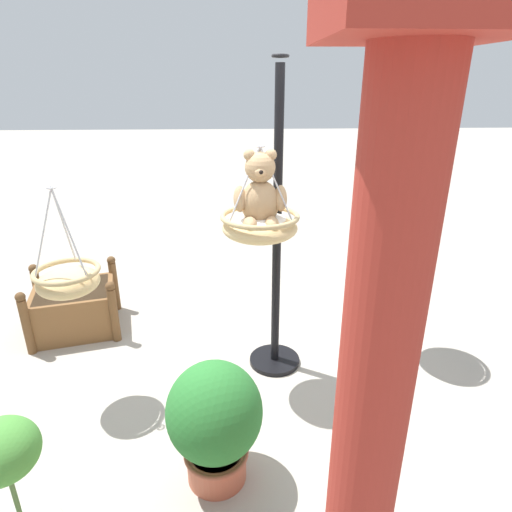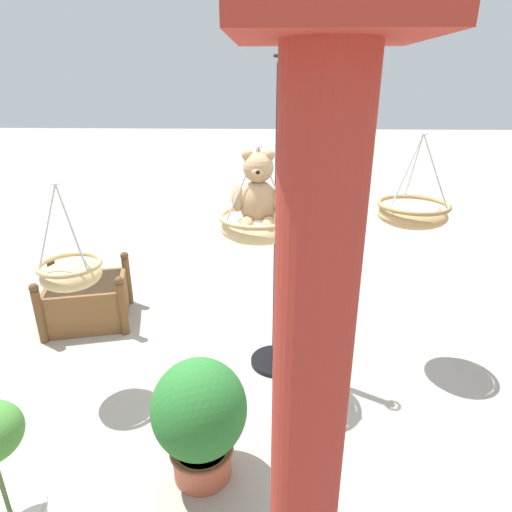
{
  "view_description": "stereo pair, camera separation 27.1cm",
  "coord_description": "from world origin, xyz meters",
  "px_view_note": "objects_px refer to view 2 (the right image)",
  "views": [
    {
      "loc": [
        0.14,
        3.17,
        2.33
      ],
      "look_at": [
        -0.01,
        0.09,
        1.07
      ],
      "focal_mm": 30.34,
      "sensor_mm": 36.0,
      "label": 1
    },
    {
      "loc": [
        -0.13,
        3.17,
        2.33
      ],
      "look_at": [
        -0.01,
        0.09,
        1.07
      ],
      "focal_mm": 30.34,
      "sensor_mm": 36.0,
      "label": 2
    }
  ],
  "objects_px": {
    "display_pole_central": "(277,284)",
    "wooden_planter_box": "(88,300)",
    "teddy_bear": "(258,194)",
    "hanging_basket_left_high": "(412,213)",
    "hanging_basket_right_low": "(71,273)",
    "greenhouse_pillar_right": "(305,475)",
    "potted_plant_flowering_red": "(0,478)",
    "potted_plant_tall_leafy": "(200,416)",
    "hanging_basket_with_teddy": "(258,225)"
  },
  "relations": [
    {
      "from": "display_pole_central",
      "to": "hanging_basket_with_teddy",
      "type": "height_order",
      "value": "display_pole_central"
    },
    {
      "from": "hanging_basket_right_low",
      "to": "teddy_bear",
      "type": "bearing_deg",
      "value": -174.95
    },
    {
      "from": "hanging_basket_left_high",
      "to": "potted_plant_tall_leafy",
      "type": "height_order",
      "value": "hanging_basket_left_high"
    },
    {
      "from": "wooden_planter_box",
      "to": "display_pole_central",
      "type": "bearing_deg",
      "value": 161.22
    },
    {
      "from": "wooden_planter_box",
      "to": "potted_plant_flowering_red",
      "type": "relative_size",
      "value": 1.08
    },
    {
      "from": "teddy_bear",
      "to": "greenhouse_pillar_right",
      "type": "distance_m",
      "value": 2.0
    },
    {
      "from": "hanging_basket_with_teddy",
      "to": "hanging_basket_right_low",
      "type": "height_order",
      "value": "hanging_basket_with_teddy"
    },
    {
      "from": "display_pole_central",
      "to": "teddy_bear",
      "type": "xyz_separation_m",
      "value": [
        0.15,
        0.27,
        0.82
      ]
    },
    {
      "from": "hanging_basket_with_teddy",
      "to": "hanging_basket_left_high",
      "type": "relative_size",
      "value": 0.93
    },
    {
      "from": "hanging_basket_with_teddy",
      "to": "hanging_basket_left_high",
      "type": "xyz_separation_m",
      "value": [
        -1.21,
        -0.4,
        -0.01
      ]
    },
    {
      "from": "hanging_basket_left_high",
      "to": "hanging_basket_right_low",
      "type": "height_order",
      "value": "hanging_basket_left_high"
    },
    {
      "from": "hanging_basket_with_teddy",
      "to": "hanging_basket_right_low",
      "type": "xyz_separation_m",
      "value": [
        1.36,
        0.14,
        -0.33
      ]
    },
    {
      "from": "potted_plant_tall_leafy",
      "to": "potted_plant_flowering_red",
      "type": "bearing_deg",
      "value": 26.5
    },
    {
      "from": "hanging_basket_with_teddy",
      "to": "greenhouse_pillar_right",
      "type": "distance_m",
      "value": 1.99
    },
    {
      "from": "hanging_basket_right_low",
      "to": "wooden_planter_box",
      "type": "xyz_separation_m",
      "value": [
        0.42,
        -1.05,
        -0.78
      ]
    },
    {
      "from": "display_pole_central",
      "to": "potted_plant_tall_leafy",
      "type": "xyz_separation_m",
      "value": [
        0.47,
        1.18,
        -0.32
      ]
    },
    {
      "from": "display_pole_central",
      "to": "hanging_basket_with_teddy",
      "type": "distance_m",
      "value": 0.65
    },
    {
      "from": "hanging_basket_right_low",
      "to": "greenhouse_pillar_right",
      "type": "distance_m",
      "value": 2.42
    },
    {
      "from": "hanging_basket_left_high",
      "to": "hanging_basket_right_low",
      "type": "bearing_deg",
      "value": 12.0
    },
    {
      "from": "hanging_basket_with_teddy",
      "to": "potted_plant_tall_leafy",
      "type": "relative_size",
      "value": 0.82
    },
    {
      "from": "display_pole_central",
      "to": "teddy_bear",
      "type": "distance_m",
      "value": 0.87
    },
    {
      "from": "hanging_basket_right_low",
      "to": "potted_plant_flowering_red",
      "type": "relative_size",
      "value": 0.86
    },
    {
      "from": "greenhouse_pillar_right",
      "to": "hanging_basket_right_low",
      "type": "bearing_deg",
      "value": -49.4
    },
    {
      "from": "greenhouse_pillar_right",
      "to": "potted_plant_tall_leafy",
      "type": "height_order",
      "value": "greenhouse_pillar_right"
    },
    {
      "from": "teddy_bear",
      "to": "hanging_basket_left_high",
      "type": "relative_size",
      "value": 0.74
    },
    {
      "from": "hanging_basket_with_teddy",
      "to": "hanging_basket_left_high",
      "type": "bearing_deg",
      "value": -161.68
    },
    {
      "from": "hanging_basket_with_teddy",
      "to": "greenhouse_pillar_right",
      "type": "bearing_deg",
      "value": 96.08
    },
    {
      "from": "greenhouse_pillar_right",
      "to": "potted_plant_tall_leafy",
      "type": "bearing_deg",
      "value": -63.14
    },
    {
      "from": "hanging_basket_right_low",
      "to": "potted_plant_tall_leafy",
      "type": "bearing_deg",
      "value": 142.99
    },
    {
      "from": "hanging_basket_left_high",
      "to": "wooden_planter_box",
      "type": "relative_size",
      "value": 0.75
    },
    {
      "from": "teddy_bear",
      "to": "hanging_basket_left_high",
      "type": "bearing_deg",
      "value": -160.64
    },
    {
      "from": "potted_plant_tall_leafy",
      "to": "greenhouse_pillar_right",
      "type": "bearing_deg",
      "value": 116.86
    },
    {
      "from": "wooden_planter_box",
      "to": "potted_plant_flowering_red",
      "type": "bearing_deg",
      "value": 102.52
    },
    {
      "from": "display_pole_central",
      "to": "potted_plant_flowering_red",
      "type": "height_order",
      "value": "display_pole_central"
    },
    {
      "from": "hanging_basket_left_high",
      "to": "greenhouse_pillar_right",
      "type": "xyz_separation_m",
      "value": [
        1.0,
        2.38,
        -0.15
      ]
    },
    {
      "from": "display_pole_central",
      "to": "wooden_planter_box",
      "type": "height_order",
      "value": "display_pole_central"
    },
    {
      "from": "display_pole_central",
      "to": "wooden_planter_box",
      "type": "bearing_deg",
      "value": -18.78
    },
    {
      "from": "potted_plant_flowering_red",
      "to": "potted_plant_tall_leafy",
      "type": "relative_size",
      "value": 1.09
    },
    {
      "from": "greenhouse_pillar_right",
      "to": "display_pole_central",
      "type": "bearing_deg",
      "value": -88.44
    },
    {
      "from": "potted_plant_tall_leafy",
      "to": "wooden_planter_box",
      "type": "bearing_deg",
      "value": -51.5
    },
    {
      "from": "teddy_bear",
      "to": "greenhouse_pillar_right",
      "type": "height_order",
      "value": "greenhouse_pillar_right"
    },
    {
      "from": "hanging_basket_left_high",
      "to": "hanging_basket_right_low",
      "type": "distance_m",
      "value": 2.65
    },
    {
      "from": "potted_plant_flowering_red",
      "to": "hanging_basket_with_teddy",
      "type": "bearing_deg",
      "value": -132.14
    },
    {
      "from": "display_pole_central",
      "to": "potted_plant_flowering_red",
      "type": "bearing_deg",
      "value": 49.35
    },
    {
      "from": "hanging_basket_left_high",
      "to": "wooden_planter_box",
      "type": "bearing_deg",
      "value": -9.55
    },
    {
      "from": "hanging_basket_left_high",
      "to": "potted_plant_flowering_red",
      "type": "height_order",
      "value": "hanging_basket_left_high"
    },
    {
      "from": "hanging_basket_left_high",
      "to": "potted_plant_tall_leafy",
      "type": "distance_m",
      "value": 2.22
    },
    {
      "from": "greenhouse_pillar_right",
      "to": "potted_plant_flowering_red",
      "type": "distance_m",
      "value": 1.75
    },
    {
      "from": "greenhouse_pillar_right",
      "to": "potted_plant_flowering_red",
      "type": "bearing_deg",
      "value": -21.3
    },
    {
      "from": "hanging_basket_left_high",
      "to": "potted_plant_tall_leafy",
      "type": "xyz_separation_m",
      "value": [
        1.53,
        1.33,
        -0.9
      ]
    }
  ]
}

